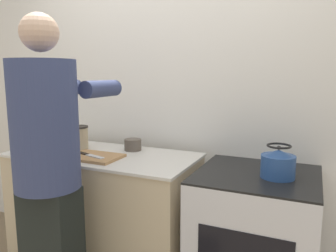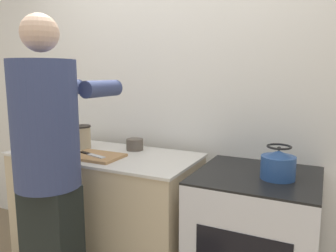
{
  "view_description": "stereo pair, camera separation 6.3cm",
  "coord_description": "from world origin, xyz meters",
  "px_view_note": "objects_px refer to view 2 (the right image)",
  "views": [
    {
      "loc": [
        0.98,
        -1.57,
        1.47
      ],
      "look_at": [
        0.17,
        0.22,
        1.15
      ],
      "focal_mm": 35.0,
      "sensor_mm": 36.0,
      "label": 1
    },
    {
      "loc": [
        1.03,
        -1.55,
        1.47
      ],
      "look_at": [
        0.17,
        0.22,
        1.15
      ],
      "focal_mm": 35.0,
      "sensor_mm": 36.0,
      "label": 2
    }
  ],
  "objects_px": {
    "oven": "(254,245)",
    "bowl_prep": "(135,144)",
    "person": "(49,164)",
    "cutting_board": "(96,156)",
    "knife": "(91,155)",
    "kettle": "(278,165)",
    "canister_jar": "(81,137)"
  },
  "relations": [
    {
      "from": "bowl_prep",
      "to": "person",
      "type": "bearing_deg",
      "value": -98.93
    },
    {
      "from": "person",
      "to": "cutting_board",
      "type": "bearing_deg",
      "value": 91.19
    },
    {
      "from": "bowl_prep",
      "to": "knife",
      "type": "bearing_deg",
      "value": -115.11
    },
    {
      "from": "bowl_prep",
      "to": "canister_jar",
      "type": "xyz_separation_m",
      "value": [
        -0.4,
        -0.12,
        0.05
      ]
    },
    {
      "from": "oven",
      "to": "canister_jar",
      "type": "xyz_separation_m",
      "value": [
        -1.33,
        0.02,
        0.55
      ]
    },
    {
      "from": "knife",
      "to": "kettle",
      "type": "height_order",
      "value": "kettle"
    },
    {
      "from": "kettle",
      "to": "bowl_prep",
      "type": "height_order",
      "value": "kettle"
    },
    {
      "from": "cutting_board",
      "to": "canister_jar",
      "type": "relative_size",
      "value": 2.02
    },
    {
      "from": "kettle",
      "to": "bowl_prep",
      "type": "relative_size",
      "value": 1.51
    },
    {
      "from": "person",
      "to": "cutting_board",
      "type": "relative_size",
      "value": 5.06
    },
    {
      "from": "oven",
      "to": "bowl_prep",
      "type": "height_order",
      "value": "bowl_prep"
    },
    {
      "from": "cutting_board",
      "to": "oven",
      "type": "bearing_deg",
      "value": 8.43
    },
    {
      "from": "person",
      "to": "bowl_prep",
      "type": "relative_size",
      "value": 14.15
    },
    {
      "from": "cutting_board",
      "to": "knife",
      "type": "xyz_separation_m",
      "value": [
        -0.03,
        -0.02,
        0.01
      ]
    },
    {
      "from": "knife",
      "to": "kettle",
      "type": "bearing_deg",
      "value": 22.06
    },
    {
      "from": "cutting_board",
      "to": "kettle",
      "type": "relative_size",
      "value": 1.85
    },
    {
      "from": "knife",
      "to": "canister_jar",
      "type": "height_order",
      "value": "canister_jar"
    },
    {
      "from": "cutting_board",
      "to": "bowl_prep",
      "type": "xyz_separation_m",
      "value": [
        0.12,
        0.3,
        0.03
      ]
    },
    {
      "from": "person",
      "to": "knife",
      "type": "distance_m",
      "value": 0.41
    },
    {
      "from": "knife",
      "to": "oven",
      "type": "bearing_deg",
      "value": 24.33
    },
    {
      "from": "cutting_board",
      "to": "kettle",
      "type": "distance_m",
      "value": 1.18
    },
    {
      "from": "cutting_board",
      "to": "bowl_prep",
      "type": "distance_m",
      "value": 0.33
    },
    {
      "from": "cutting_board",
      "to": "canister_jar",
      "type": "distance_m",
      "value": 0.34
    },
    {
      "from": "cutting_board",
      "to": "knife",
      "type": "height_order",
      "value": "knife"
    },
    {
      "from": "knife",
      "to": "person",
      "type": "bearing_deg",
      "value": -69.72
    },
    {
      "from": "person",
      "to": "bowl_prep",
      "type": "height_order",
      "value": "person"
    },
    {
      "from": "knife",
      "to": "bowl_prep",
      "type": "relative_size",
      "value": 2.01
    },
    {
      "from": "kettle",
      "to": "canister_jar",
      "type": "xyz_separation_m",
      "value": [
        -1.45,
        0.05,
        0.02
      ]
    },
    {
      "from": "knife",
      "to": "bowl_prep",
      "type": "height_order",
      "value": "bowl_prep"
    },
    {
      "from": "bowl_prep",
      "to": "cutting_board",
      "type": "bearing_deg",
      "value": -112.04
    },
    {
      "from": "oven",
      "to": "person",
      "type": "height_order",
      "value": "person"
    },
    {
      "from": "knife",
      "to": "bowl_prep",
      "type": "xyz_separation_m",
      "value": [
        0.15,
        0.32,
        0.02
      ]
    }
  ]
}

